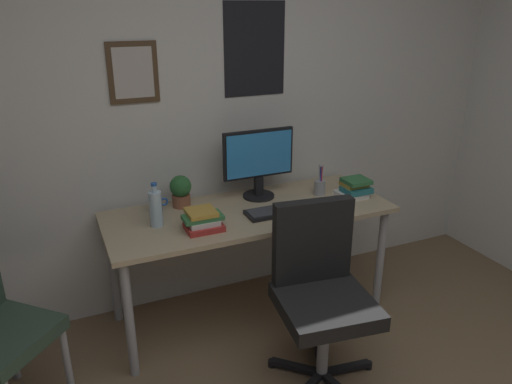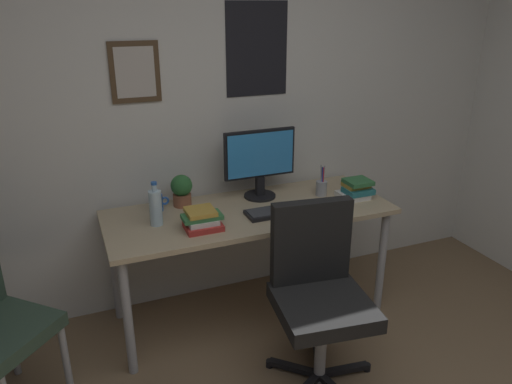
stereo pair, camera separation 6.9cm
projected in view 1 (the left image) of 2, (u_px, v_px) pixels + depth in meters
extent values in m
cube|color=silver|center=(208.00, 103.00, 3.02)|extent=(4.40, 0.08, 2.60)
cube|color=#4C3823|center=(133.00, 73.00, 2.74)|extent=(0.28, 0.02, 0.34)
cube|color=beige|center=(133.00, 73.00, 2.73)|extent=(0.22, 0.00, 0.28)
cube|color=black|center=(255.00, 49.00, 2.98)|extent=(0.40, 0.01, 0.56)
cube|color=tan|center=(249.00, 212.00, 2.92)|extent=(1.70, 0.66, 0.03)
cylinder|color=#9EA0A5|center=(129.00, 320.00, 2.53)|extent=(0.05, 0.05, 0.69)
cylinder|color=#9EA0A5|center=(380.00, 260.00, 3.12)|extent=(0.05, 0.05, 0.69)
cylinder|color=#9EA0A5|center=(113.00, 271.00, 2.99)|extent=(0.05, 0.05, 0.69)
cylinder|color=#9EA0A5|center=(334.00, 227.00, 3.58)|extent=(0.05, 0.05, 0.69)
cube|color=black|center=(326.00, 306.00, 2.45)|extent=(0.52, 0.52, 0.08)
cube|color=black|center=(313.00, 241.00, 2.53)|extent=(0.43, 0.12, 0.45)
cylinder|color=#9EA0A5|center=(323.00, 346.00, 2.54)|extent=(0.07, 0.07, 0.42)
cube|color=black|center=(345.00, 368.00, 2.64)|extent=(0.28, 0.08, 0.03)
cylinder|color=black|center=(368.00, 365.00, 2.68)|extent=(0.04, 0.04, 0.04)
cube|color=black|center=(319.00, 355.00, 2.74)|extent=(0.16, 0.27, 0.03)
cylinder|color=black|center=(317.00, 341.00, 2.87)|extent=(0.04, 0.04, 0.04)
cube|color=black|center=(296.00, 367.00, 2.65)|extent=(0.23, 0.22, 0.03)
cylinder|color=black|center=(272.00, 363.00, 2.70)|extent=(0.04, 0.04, 0.04)
cube|color=#334738|center=(2.00, 337.00, 2.25)|extent=(0.59, 0.59, 0.07)
cylinder|color=#9EA0A5|center=(67.00, 363.00, 2.44)|extent=(0.05, 0.05, 0.41)
cylinder|color=#9EA0A5|center=(11.00, 346.00, 2.55)|extent=(0.05, 0.05, 0.41)
cylinder|color=black|center=(259.00, 196.00, 3.11)|extent=(0.20, 0.20, 0.01)
cube|color=black|center=(259.00, 186.00, 3.08)|extent=(0.05, 0.04, 0.12)
cube|color=black|center=(258.00, 154.00, 3.01)|extent=(0.46, 0.02, 0.30)
cube|color=#338CD8|center=(260.00, 154.00, 3.00)|extent=(0.43, 0.00, 0.27)
cube|color=black|center=(281.00, 211.00, 2.88)|extent=(0.43, 0.15, 0.02)
cube|color=#38383A|center=(281.00, 209.00, 2.87)|extent=(0.41, 0.13, 0.00)
ellipsoid|color=black|center=(325.00, 201.00, 2.99)|extent=(0.06, 0.11, 0.04)
cylinder|color=silver|center=(156.00, 209.00, 2.67)|extent=(0.07, 0.07, 0.20)
cylinder|color=silver|center=(154.00, 189.00, 2.63)|extent=(0.03, 0.03, 0.04)
cylinder|color=#2659B2|center=(154.00, 184.00, 2.62)|extent=(0.03, 0.03, 0.01)
cylinder|color=#2659B2|center=(156.00, 204.00, 2.87)|extent=(0.07, 0.07, 0.10)
torus|color=#2659B2|center=(164.00, 202.00, 2.89)|extent=(0.05, 0.01, 0.05)
cylinder|color=brown|center=(181.00, 200.00, 2.95)|extent=(0.11, 0.11, 0.07)
sphere|color=#2D6B33|center=(180.00, 186.00, 2.92)|extent=(0.13, 0.13, 0.13)
ellipsoid|color=#287A38|center=(174.00, 184.00, 2.93)|extent=(0.07, 0.08, 0.02)
ellipsoid|color=#287A38|center=(184.00, 183.00, 2.95)|extent=(0.07, 0.08, 0.02)
ellipsoid|color=#287A38|center=(177.00, 187.00, 2.88)|extent=(0.08, 0.07, 0.02)
cylinder|color=#9EA0A5|center=(320.00, 188.00, 3.13)|extent=(0.07, 0.07, 0.09)
cylinder|color=#263FBF|center=(321.00, 177.00, 3.10)|extent=(0.01, 0.01, 0.13)
cylinder|color=red|center=(322.00, 177.00, 3.09)|extent=(0.01, 0.01, 0.13)
cylinder|color=black|center=(320.00, 176.00, 3.10)|extent=(0.01, 0.01, 0.13)
cylinder|color=#9EA0A5|center=(322.00, 175.00, 3.10)|extent=(0.01, 0.03, 0.14)
cylinder|color=#9EA0A5|center=(320.00, 176.00, 3.10)|extent=(0.01, 0.02, 0.14)
cube|color=#B22D28|center=(204.00, 227.00, 2.66)|extent=(0.20, 0.15, 0.03)
cube|color=silver|center=(202.00, 220.00, 2.66)|extent=(0.16, 0.16, 0.03)
cube|color=#33723F|center=(203.00, 217.00, 2.64)|extent=(0.21, 0.12, 0.02)
cube|color=gold|center=(201.00, 212.00, 2.64)|extent=(0.16, 0.15, 0.02)
cube|color=silver|center=(351.00, 194.00, 3.11)|extent=(0.17, 0.16, 0.03)
cube|color=#26727A|center=(356.00, 190.00, 3.09)|extent=(0.17, 0.14, 0.03)
cube|color=gold|center=(354.00, 184.00, 3.10)|extent=(0.15, 0.12, 0.03)
cube|color=#33723F|center=(356.00, 181.00, 3.07)|extent=(0.16, 0.15, 0.03)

